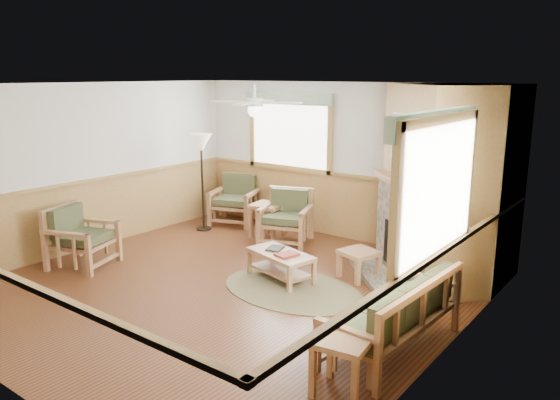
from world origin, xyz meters
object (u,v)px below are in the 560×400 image
Objects in this scene: floor_lamp_left at (202,182)px; coffee_table at (280,266)px; sofa at (392,314)px; armchair_left at (82,237)px; end_table_chairs at (268,220)px; armchair_back_left at (235,200)px; armchair_back_right at (286,217)px; footstool at (359,264)px; end_table_sofa at (342,366)px; floor_lamp_right at (450,237)px.

coffee_table is at bearing -23.09° from floor_lamp_left.
sofa is 4.86m from armchair_left.
sofa is at bearing -33.98° from end_table_chairs.
armchair_back_left reaches higher than armchair_back_right.
floor_lamp_left is (-1.69, -0.29, 0.45)m from armchair_back_right.
armchair_back_left is 3.57m from footstool.
armchair_left reaches higher than end_table_chairs.
end_table_sofa is (2.14, -1.90, 0.07)m from coffee_table.
armchair_back_left is 3.21m from armchair_left.
armchair_back_left is at bearing 161.31° from footstool.
end_table_sofa is 5.72m from floor_lamp_left.
floor_lamp_right is (0.00, 2.56, 0.60)m from end_table_sofa.
armchair_left is 1.93× the size of footstool.
end_table_chairs is 0.34× the size of floor_lamp_right.
armchair_back_right is 1.51× the size of end_table_chairs.
end_table_chairs is 1.26× the size of footstool.
sofa is 1.02× the size of floor_lamp_right.
floor_lamp_right is (4.66, -1.18, 0.40)m from armchair_back_left.
armchair_back_right is at bearing 158.61° from footstool.
end_table_sofa is (3.59, -3.42, -0.03)m from end_table_chairs.
floor_lamp_right is at bearing -176.93° from sofa.
armchair_back_right is at bearing 138.71° from coffee_table.
armchair_left is 0.53× the size of floor_lamp_right.
footstool is (2.30, -0.82, -0.09)m from end_table_chairs.
floor_lamp_left is (-2.67, 1.14, 0.70)m from coffee_table.
armchair_back_right is 1.77m from floor_lamp_left.
coffee_table is 2.34m from floor_lamp_right.
armchair_left is 4.11m from footstool.
coffee_table is at bearing -83.27° from armchair_left.
armchair_back_right is (1.54, -0.42, -0.01)m from armchair_back_left.
sofa reaches higher than footstool.
footstool is (3.37, -1.14, -0.26)m from armchair_back_left.
footstool is (3.55, 2.06, -0.25)m from armchair_left.
end_table_chairs is at bearing 147.74° from coffee_table.
floor_lamp_left reaches higher than armchair_back_right.
footstool is 3.61m from floor_lamp_left.
sofa is 2.98× the size of end_table_chairs.
floor_lamp_right is at bearing -13.45° from end_table_chairs.
end_table_sofa is at bearing -43.61° from end_table_chairs.
floor_lamp_left is (-0.15, -0.71, 0.44)m from armchair_back_left.
floor_lamp_right is at bearing -1.78° from footstool.
footstool is at bearing -79.83° from armchair_left.
end_table_sofa is 2.91m from footstool.
coffee_table is at bearing -109.58° from sofa.
footstool is (-1.29, 1.60, -0.20)m from sofa.
coffee_table is 0.55× the size of floor_lamp_left.
armchair_left is at bearing -90.65° from floor_lamp_left.
armchair_back_left reaches higher than footstool.
footstool is (0.85, 0.71, 0.01)m from coffee_table.
floor_lamp_left reaches higher than armchair_left.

